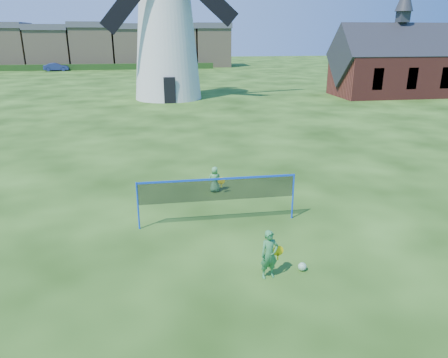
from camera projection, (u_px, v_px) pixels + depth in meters
name	position (u px, v px, depth m)	size (l,w,h in m)	color
ground	(220.00, 229.00, 13.16)	(220.00, 220.00, 0.00)	black
windmill	(166.00, 26.00, 38.09)	(12.53, 6.23, 18.30)	white
chapel	(397.00, 65.00, 41.19)	(12.35, 5.99, 10.45)	maroon
badminton_net	(218.00, 190.00, 13.23)	(5.05, 0.05, 1.55)	blue
player_girl	(269.00, 254.00, 10.38)	(0.67, 0.38, 1.27)	#338045
player_boy	(215.00, 179.00, 16.18)	(0.63, 0.42, 1.01)	#4B9D59
play_ball	(302.00, 267.00, 10.84)	(0.22, 0.22, 0.22)	green
terraced_houses	(52.00, 45.00, 75.98)	(65.08, 8.40, 8.15)	tan
hedge	(32.00, 68.00, 71.15)	(62.00, 0.80, 1.00)	#193814
car_right	(56.00, 67.00, 70.54)	(1.39, 3.99, 1.32)	navy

